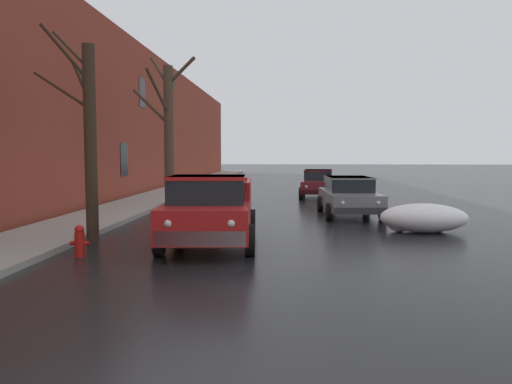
% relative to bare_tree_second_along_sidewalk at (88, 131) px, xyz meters
% --- Properties ---
extents(left_sidewalk_slab, '(2.50, 80.00, 0.15)m').
position_rel_bare_tree_second_along_sidewalk_xyz_m(left_sidewalk_slab, '(-1.40, 9.01, -2.77)').
color(left_sidewalk_slab, gray).
rests_on(left_sidewalk_slab, ground).
extents(brick_townhouse_facade, '(0.63, 80.00, 8.25)m').
position_rel_bare_tree_second_along_sidewalk_xyz_m(brick_townhouse_facade, '(-3.15, 9.01, 1.28)').
color(brick_townhouse_facade, brown).
rests_on(brick_townhouse_facade, ground).
extents(snow_bank_along_left_kerb, '(2.13, 1.45, 0.60)m').
position_rel_bare_tree_second_along_sidewalk_xyz_m(snow_bank_along_left_kerb, '(8.80, 14.79, -2.56)').
color(snow_bank_along_left_kerb, white).
rests_on(snow_bank_along_left_kerb, ground).
extents(snow_bank_mid_block_left, '(2.88, 1.07, 0.76)m').
position_rel_bare_tree_second_along_sidewalk_xyz_m(snow_bank_mid_block_left, '(0.32, 15.53, -2.56)').
color(snow_bank_mid_block_left, white).
rests_on(snow_bank_mid_block_left, ground).
extents(snow_bank_near_corner_right, '(2.52, 1.46, 0.83)m').
position_rel_bare_tree_second_along_sidewalk_xyz_m(snow_bank_near_corner_right, '(8.98, 2.16, -2.44)').
color(snow_bank_near_corner_right, white).
rests_on(snow_bank_near_corner_right, ground).
extents(bare_tree_second_along_sidewalk, '(2.19, 2.79, 5.71)m').
position_rel_bare_tree_second_along_sidewalk_xyz_m(bare_tree_second_along_sidewalk, '(0.00, 0.00, 0.00)').
color(bare_tree_second_along_sidewalk, '#382B1E').
rests_on(bare_tree_second_along_sidewalk, ground).
extents(bare_tree_mid_block, '(2.93, 3.79, 6.48)m').
position_rel_bare_tree_second_along_sidewalk_xyz_m(bare_tree_mid_block, '(0.07, 8.58, 0.50)').
color(bare_tree_mid_block, '#4C3D2D').
rests_on(bare_tree_mid_block, ground).
extents(pickup_truck_red_approaching_near_lane, '(2.45, 5.00, 1.76)m').
position_rel_bare_tree_second_along_sidewalk_xyz_m(pickup_truck_red_approaching_near_lane, '(3.15, -0.25, -1.96)').
color(pickup_truck_red_approaching_near_lane, red).
rests_on(pickup_truck_red_approaching_near_lane, ground).
extents(sedan_grey_parked_kerbside_close, '(2.14, 4.45, 1.42)m').
position_rel_bare_tree_second_along_sidewalk_xyz_m(sedan_grey_parked_kerbside_close, '(7.36, 6.01, -2.09)').
color(sedan_grey_parked_kerbside_close, slate).
rests_on(sedan_grey_parked_kerbside_close, ground).
extents(sedan_maroon_parked_kerbside_mid, '(2.08, 4.41, 1.42)m').
position_rel_bare_tree_second_along_sidewalk_xyz_m(sedan_maroon_parked_kerbside_mid, '(6.72, 13.80, -2.09)').
color(sedan_maroon_parked_kerbside_mid, maroon).
rests_on(sedan_maroon_parked_kerbside_mid, ground).
extents(fire_hydrant, '(0.42, 0.22, 0.71)m').
position_rel_bare_tree_second_along_sidewalk_xyz_m(fire_hydrant, '(0.48, -1.85, -2.49)').
color(fire_hydrant, red).
rests_on(fire_hydrant, ground).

